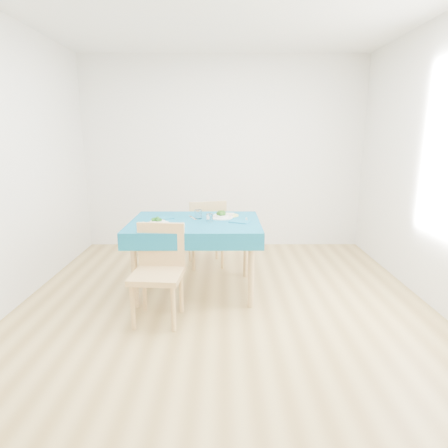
{
  "coord_description": "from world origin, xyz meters",
  "views": [
    {
      "loc": [
        -0.01,
        -3.2,
        1.61
      ],
      "look_at": [
        0.0,
        0.0,
        0.85
      ],
      "focal_mm": 30.0,
      "sensor_mm": 36.0,
      "label": 1
    }
  ],
  "objects_px": {
    "table": "(196,256)",
    "bowl_near": "(158,221)",
    "chair_near": "(156,264)",
    "bowl_far": "(221,214)",
    "chair_far": "(205,223)",
    "side_plate": "(229,215)"
  },
  "relations": [
    {
      "from": "table",
      "to": "bowl_near",
      "type": "relative_size",
      "value": 5.68
    },
    {
      "from": "chair_near",
      "to": "bowl_near",
      "type": "distance_m",
      "value": 0.59
    },
    {
      "from": "bowl_near",
      "to": "chair_near",
      "type": "bearing_deg",
      "value": -82.59
    },
    {
      "from": "chair_near",
      "to": "bowl_far",
      "type": "bearing_deg",
      "value": 60.33
    },
    {
      "from": "chair_far",
      "to": "bowl_far",
      "type": "bearing_deg",
      "value": 94.57
    },
    {
      "from": "chair_near",
      "to": "bowl_near",
      "type": "relative_size",
      "value": 4.62
    },
    {
      "from": "bowl_near",
      "to": "side_plate",
      "type": "distance_m",
      "value": 0.82
    },
    {
      "from": "table",
      "to": "side_plate",
      "type": "distance_m",
      "value": 0.58
    },
    {
      "from": "table",
      "to": "chair_near",
      "type": "relative_size",
      "value": 1.23
    },
    {
      "from": "chair_near",
      "to": "side_plate",
      "type": "xyz_separation_m",
      "value": [
        0.64,
        0.92,
        0.23
      ]
    },
    {
      "from": "chair_far",
      "to": "side_plate",
      "type": "bearing_deg",
      "value": 105.08
    },
    {
      "from": "table",
      "to": "chair_far",
      "type": "bearing_deg",
      "value": 85.41
    },
    {
      "from": "chair_near",
      "to": "side_plate",
      "type": "relative_size",
      "value": 5.35
    },
    {
      "from": "table",
      "to": "chair_near",
      "type": "xyz_separation_m",
      "value": [
        -0.29,
        -0.66,
        0.15
      ]
    },
    {
      "from": "table",
      "to": "bowl_near",
      "type": "bearing_deg",
      "value": -158.43
    },
    {
      "from": "table",
      "to": "bowl_near",
      "type": "distance_m",
      "value": 0.56
    },
    {
      "from": "table",
      "to": "side_plate",
      "type": "bearing_deg",
      "value": 36.04
    },
    {
      "from": "bowl_near",
      "to": "side_plate",
      "type": "bearing_deg",
      "value": 29.31
    },
    {
      "from": "bowl_far",
      "to": "chair_far",
      "type": "bearing_deg",
      "value": 106.77
    },
    {
      "from": "chair_near",
      "to": "table",
      "type": "bearing_deg",
      "value": 71.13
    },
    {
      "from": "side_plate",
      "to": "table",
      "type": "bearing_deg",
      "value": -143.96
    },
    {
      "from": "chair_far",
      "to": "table",
      "type": "bearing_deg",
      "value": 73.22
    }
  ]
}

